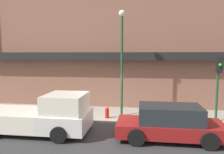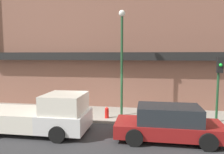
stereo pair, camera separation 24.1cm
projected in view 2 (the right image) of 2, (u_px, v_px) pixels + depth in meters
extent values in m
plane|color=#2D2D30|center=(107.00, 124.00, 11.36)|extent=(80.00, 80.00, 0.00)
cube|color=gray|center=(112.00, 114.00, 12.93)|extent=(36.00, 3.20, 0.12)
cube|color=brown|center=(119.00, 31.00, 15.44)|extent=(19.80, 3.00, 10.55)
cube|color=black|center=(115.00, 56.00, 13.86)|extent=(18.22, 0.60, 0.50)
cube|color=silver|center=(65.00, 120.00, 9.88)|extent=(2.04, 2.05, 0.78)
cube|color=silver|center=(65.00, 103.00, 9.79)|extent=(1.74, 1.88, 0.83)
cube|color=silver|center=(14.00, 118.00, 10.28)|extent=(3.06, 2.05, 0.78)
cylinder|color=black|center=(74.00, 120.00, 10.90)|extent=(0.69, 0.22, 0.69)
cylinder|color=black|center=(57.00, 134.00, 8.89)|extent=(0.69, 0.22, 0.69)
cylinder|color=black|center=(16.00, 117.00, 11.40)|extent=(0.69, 0.22, 0.69)
cube|color=maroon|center=(168.00, 129.00, 9.18)|extent=(4.44, 1.76, 0.55)
cube|color=#23282D|center=(169.00, 114.00, 9.12)|extent=(2.57, 1.58, 0.70)
cylinder|color=black|center=(198.00, 127.00, 9.84)|extent=(0.69, 0.22, 0.69)
cylinder|color=black|center=(208.00, 142.00, 8.12)|extent=(0.69, 0.22, 0.69)
cylinder|color=black|center=(136.00, 124.00, 10.27)|extent=(0.69, 0.22, 0.69)
cylinder|color=black|center=(134.00, 138.00, 8.55)|extent=(0.69, 0.22, 0.69)
cylinder|color=red|center=(107.00, 114.00, 11.96)|extent=(0.22, 0.22, 0.43)
sphere|color=red|center=(107.00, 109.00, 11.94)|extent=(0.21, 0.21, 0.21)
cylinder|color=#1E4728|center=(122.00, 67.00, 12.25)|extent=(0.14, 0.14, 5.54)
sphere|color=silver|center=(122.00, 13.00, 11.94)|extent=(0.36, 0.36, 0.36)
cylinder|color=#1E4728|center=(218.00, 90.00, 11.13)|extent=(0.12, 0.12, 3.35)
cube|color=black|center=(220.00, 65.00, 10.84)|extent=(0.28, 0.20, 0.80)
sphere|color=green|center=(221.00, 65.00, 10.72)|extent=(0.16, 0.16, 0.16)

